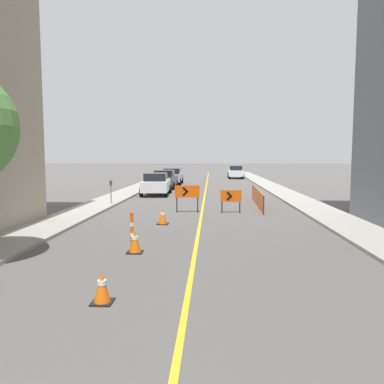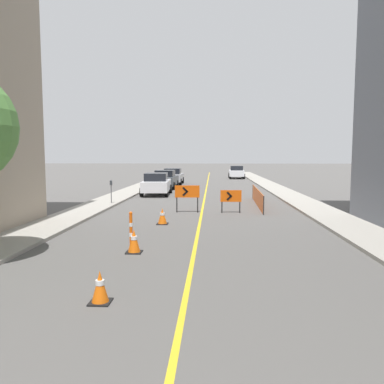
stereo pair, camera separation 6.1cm
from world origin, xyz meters
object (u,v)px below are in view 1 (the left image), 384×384
traffic_cone_fourth (135,241)px  traffic_cone_fifth (163,216)px  arrow_barricade_primary (187,193)px  parked_car_curb_near (156,184)px  delineator_post_rear (132,235)px  parked_car_curb_mid (165,179)px  traffic_cone_third (102,287)px  parked_car_curb_far (172,176)px  parking_meter_far_curb (111,187)px  parked_car_opposite_side (236,172)px  arrow_barricade_secondary (231,197)px

traffic_cone_fourth → traffic_cone_fifth: 4.59m
arrow_barricade_primary → parked_car_curb_near: size_ratio=0.31×
arrow_barricade_primary → parked_car_curb_near: 8.82m
delineator_post_rear → parked_car_curb_mid: 21.72m
traffic_cone_third → parked_car_curb_far: bearing=93.4°
delineator_post_rear → parking_meter_far_curb: parking_meter_far_curb is taller
traffic_cone_fifth → arrow_barricade_primary: (0.80, 3.26, 0.66)m
arrow_barricade_primary → traffic_cone_third: bearing=-98.4°
traffic_cone_third → parked_car_opposite_side: bearing=82.8°
parked_car_curb_near → traffic_cone_fifth: bearing=-83.2°
parked_car_curb_near → traffic_cone_third: bearing=-87.4°
parked_car_curb_far → traffic_cone_third: bearing=-86.6°
arrow_barricade_primary → parked_car_curb_far: bearing=94.0°
parked_car_curb_far → arrow_barricade_secondary: bearing=-75.5°
parked_car_curb_near → parking_meter_far_curb: size_ratio=3.34×
traffic_cone_third → parked_car_curb_far: parked_car_curb_far is taller
traffic_cone_fourth → parked_car_curb_far: 26.66m
parked_car_opposite_side → parking_meter_far_curb: bearing=-106.1°
traffic_cone_fourth → traffic_cone_fifth: traffic_cone_fourth is taller
traffic_cone_fourth → parking_meter_far_curb: 10.98m
parked_car_curb_mid → parked_car_opposite_side: bearing=66.3°
parked_car_curb_near → parked_car_curb_mid: (-0.04, 5.46, 0.00)m
parked_car_curb_mid → parked_car_curb_far: size_ratio=1.01×
traffic_cone_third → traffic_cone_fourth: 3.72m
delineator_post_rear → parked_car_curb_mid: parked_car_curb_mid is taller
traffic_cone_fourth → arrow_barricade_secondary: size_ratio=0.61×
parked_car_curb_mid → parking_meter_far_curb: 11.42m
traffic_cone_fourth → parked_car_curb_near: size_ratio=0.16×
arrow_barricade_secondary → parked_car_curb_far: size_ratio=0.26×
traffic_cone_fifth → delineator_post_rear: size_ratio=0.55×
arrow_barricade_primary → traffic_cone_fifth: bearing=-107.9°
arrow_barricade_primary → parking_meter_far_curb: parking_meter_far_curb is taller
parked_car_curb_near → arrow_barricade_primary: bearing=-74.5°
traffic_cone_fifth → arrow_barricade_primary: size_ratio=0.49×
traffic_cone_third → parked_car_opposite_side: 40.92m
delineator_post_rear → parked_car_opposite_side: 37.24m
traffic_cone_fifth → parked_car_curb_near: 11.81m
traffic_cone_third → traffic_cone_fifth: 8.30m
delineator_post_rear → parked_car_curb_near: size_ratio=0.27×
delineator_post_rear → parking_meter_far_curb: size_ratio=0.91×
traffic_cone_fifth → arrow_barricade_secondary: 4.41m
parked_car_curb_near → parking_meter_far_curb: (-1.73, -5.83, 0.25)m
traffic_cone_fourth → parking_meter_far_curb: size_ratio=0.52×
traffic_cone_third → arrow_barricade_secondary: 11.95m
parked_car_opposite_side → parked_car_curb_near: bearing=-106.6°
arrow_barricade_primary → parked_car_curb_mid: parked_car_curb_mid is taller
arrow_barricade_primary → arrow_barricade_secondary: bearing=-4.6°
parked_car_curb_far → parking_meter_far_curb: parked_car_curb_far is taller
arrow_barricade_secondary → parked_car_opposite_side: parked_car_opposite_side is taller
delineator_post_rear → arrow_barricade_secondary: delineator_post_rear is taller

